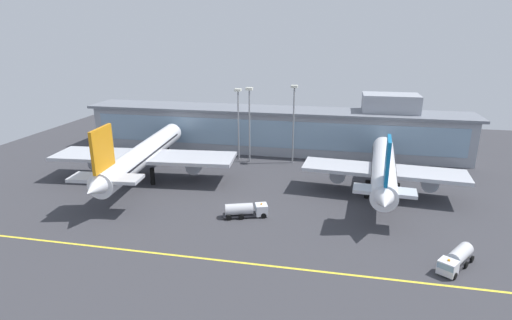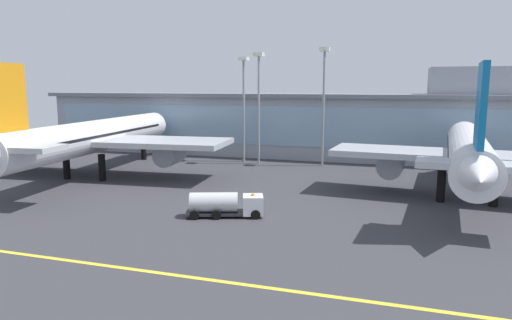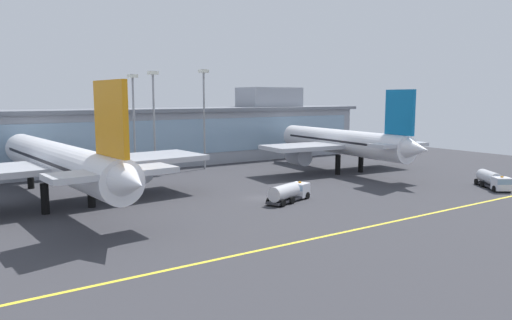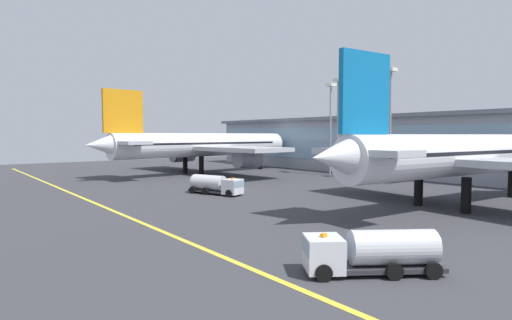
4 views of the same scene
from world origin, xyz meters
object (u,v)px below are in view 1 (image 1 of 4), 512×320
baggage_tug_near (456,259)px  apron_light_mast_east (249,113)px  fuel_tanker_truck (247,210)px  apron_light_mast_west (294,113)px  airliner_near_right (383,169)px  airliner_near_left (143,155)px  apron_light_mast_centre (238,113)px

baggage_tug_near → apron_light_mast_east: (-44.05, 47.99, 12.70)m
fuel_tanker_truck → apron_light_mast_east: apron_light_mast_east is taller
apron_light_mast_west → baggage_tug_near: bearing=-57.2°
airliner_near_right → apron_light_mast_east: (-35.21, 18.72, 7.80)m
fuel_tanker_truck → apron_light_mast_east: bearing=82.2°
airliner_near_right → airliner_near_left: bearing=96.2°
baggage_tug_near → apron_light_mast_centre: bearing=-101.6°
baggage_tug_near → apron_light_mast_west: size_ratio=0.40×
airliner_near_right → apron_light_mast_east: apron_light_mast_east is taller
baggage_tug_near → apron_light_mast_east: 66.36m
airliner_near_left → fuel_tanker_truck: size_ratio=5.92×
baggage_tug_near → apron_light_mast_west: apron_light_mast_west is taller
apron_light_mast_west → airliner_near_left: bearing=-148.5°
airliner_near_left → baggage_tug_near: size_ratio=6.26×
apron_light_mast_centre → apron_light_mast_east: bearing=-25.6°
airliner_near_left → baggage_tug_near: bearing=-117.5°
fuel_tanker_truck → apron_light_mast_east: 39.12m
airliner_near_right → fuel_tanker_truck: airliner_near_right is taller
fuel_tanker_truck → apron_light_mast_west: (4.84, 37.51, 13.14)m
airliner_near_right → baggage_tug_near: bearing=-158.5°
airliner_near_right → apron_light_mast_centre: 44.57m
fuel_tanker_truck → apron_light_mast_east: (-7.48, 36.23, 12.70)m
airliner_near_right → baggage_tug_near: size_ratio=5.33×
apron_light_mast_east → airliner_near_left: bearing=-138.4°
baggage_tug_near → apron_light_mast_west: (-31.73, 49.26, 13.14)m
fuel_tanker_truck → apron_light_mast_east: size_ratio=0.44×
airliner_near_left → apron_light_mast_west: bearing=-63.4°
apron_light_mast_centre → apron_light_mast_east: 4.09m
airliner_near_right → apron_light_mast_west: bearing=53.6°
fuel_tanker_truck → baggage_tug_near: (36.57, -11.75, 0.00)m
apron_light_mast_east → airliner_near_right: bearing=-28.0°
airliner_near_left → apron_light_mast_centre: size_ratio=2.66×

